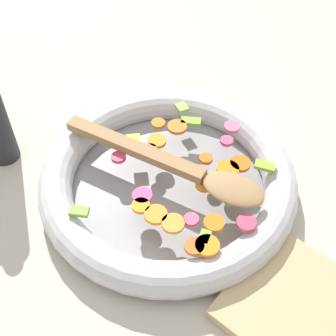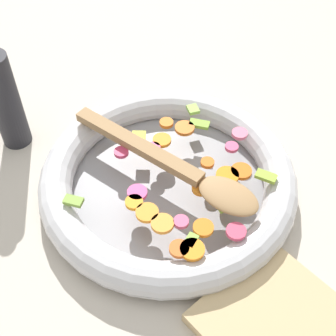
# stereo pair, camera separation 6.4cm
# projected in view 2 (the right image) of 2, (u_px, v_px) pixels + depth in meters

# --- Properties ---
(ground_plane) EXTENTS (4.00, 4.00, 0.00)m
(ground_plane) POSITION_uv_depth(u_px,v_px,m) (168.00, 189.00, 0.72)
(ground_plane) COLOR beige
(skillet) EXTENTS (0.39, 0.39, 0.05)m
(skillet) POSITION_uv_depth(u_px,v_px,m) (168.00, 180.00, 0.71)
(skillet) COLOR gray
(skillet) RESTS_ON ground_plane
(chopped_vegetables) EXTENTS (0.25, 0.30, 0.01)m
(chopped_vegetables) POSITION_uv_depth(u_px,v_px,m) (186.00, 181.00, 0.67)
(chopped_vegetables) COLOR orange
(chopped_vegetables) RESTS_ON skillet
(wooden_spoon) EXTENTS (0.32, 0.10, 0.01)m
(wooden_spoon) POSITION_uv_depth(u_px,v_px,m) (180.00, 169.00, 0.67)
(wooden_spoon) COLOR #A87F51
(wooden_spoon) RESTS_ON chopped_vegetables
(pepper_mill) EXTENTS (0.05, 0.05, 0.20)m
(pepper_mill) POSITION_uv_depth(u_px,v_px,m) (4.00, 99.00, 0.73)
(pepper_mill) COLOR #232328
(pepper_mill) RESTS_ON ground_plane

